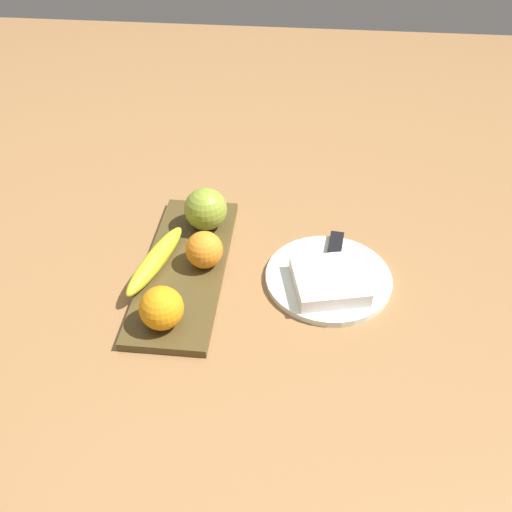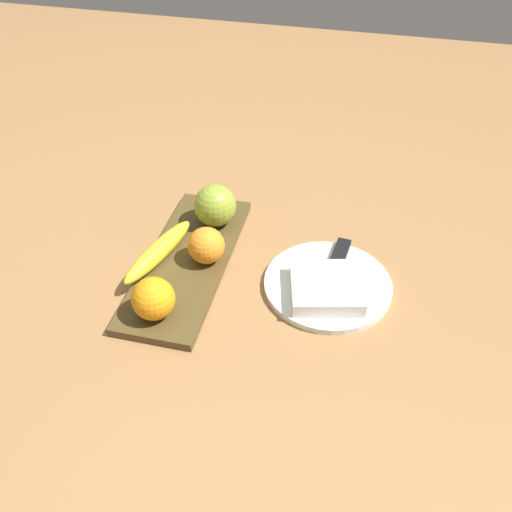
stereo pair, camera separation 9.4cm
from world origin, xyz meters
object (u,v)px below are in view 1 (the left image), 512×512
at_px(orange_near_banana, 204,250).
at_px(banana, 155,260).
at_px(folded_napkin, 329,281).
at_px(apple, 206,209).
at_px(knife, 334,256).
at_px(fruit_tray, 185,268).
at_px(orange_near_apple, 162,308).
at_px(dinner_plate, 328,278).

bearing_deg(orange_near_banana, banana, -78.49).
relative_size(orange_near_banana, folded_napkin, 0.56).
relative_size(apple, folded_napkin, 0.69).
relative_size(banana, knife, 1.02).
height_order(fruit_tray, banana, banana).
distance_m(banana, folded_napkin, 0.30).
bearing_deg(fruit_tray, knife, 100.41).
bearing_deg(orange_near_apple, orange_near_banana, 164.09).
height_order(orange_near_apple, orange_near_banana, orange_near_apple).
xyz_separation_m(fruit_tray, orange_near_apple, (0.14, -0.01, 0.04)).
distance_m(fruit_tray, dinner_plate, 0.25).
bearing_deg(knife, orange_near_apple, -48.43).
height_order(orange_near_banana, dinner_plate, orange_near_banana).
distance_m(orange_near_apple, dinner_plate, 0.29).
distance_m(orange_near_banana, folded_napkin, 0.22).
height_order(apple, folded_napkin, apple).
xyz_separation_m(apple, knife, (0.06, 0.24, -0.04)).
xyz_separation_m(fruit_tray, dinner_plate, (-0.00, 0.25, -0.00)).
bearing_deg(orange_near_banana, knife, 100.80).
distance_m(orange_near_apple, knife, 0.32).
bearing_deg(folded_napkin, dinner_plate, 180.00).
bearing_deg(banana, fruit_tray, 119.35).
bearing_deg(dinner_plate, apple, -115.79).
bearing_deg(dinner_plate, banana, -87.72).
relative_size(apple, orange_near_apple, 1.15).
bearing_deg(dinner_plate, knife, 169.96).
bearing_deg(folded_napkin, orange_near_apple, -66.39).
distance_m(fruit_tray, orange_near_banana, 0.05).
relative_size(apple, dinner_plate, 0.37).
xyz_separation_m(orange_near_apple, orange_near_banana, (-0.14, 0.04, -0.00)).
relative_size(banana, folded_napkin, 1.62).
height_order(fruit_tray, orange_near_banana, orange_near_banana).
bearing_deg(banana, orange_near_apple, 33.42).
bearing_deg(folded_napkin, orange_near_banana, -98.50).
bearing_deg(orange_near_banana, dinner_plate, 88.66).
bearing_deg(banana, folded_napkin, 102.28).
xyz_separation_m(orange_near_apple, folded_napkin, (-0.11, 0.25, -0.02)).
distance_m(dinner_plate, knife, 0.05).
bearing_deg(knife, orange_near_banana, -72.85).
height_order(banana, knife, banana).
relative_size(orange_near_apple, knife, 0.37).
bearing_deg(knife, fruit_tray, -73.23).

